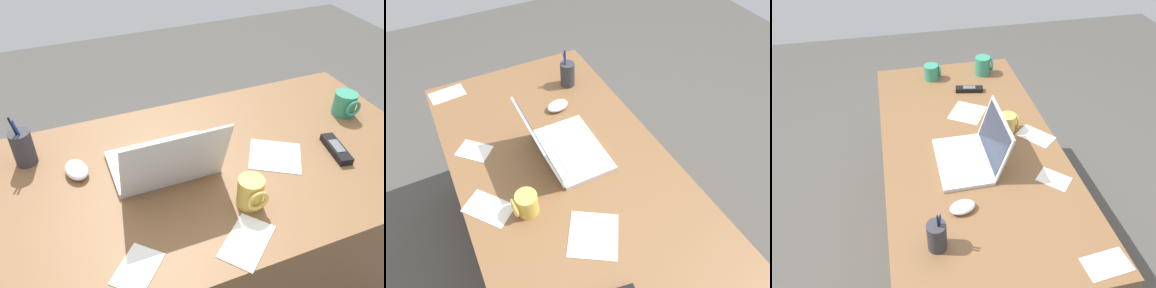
% 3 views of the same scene
% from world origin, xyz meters
% --- Properties ---
extents(ground_plane, '(6.00, 6.00, 0.00)m').
position_xyz_m(ground_plane, '(0.00, 0.00, 0.00)').
color(ground_plane, '#4C4944').
extents(desk, '(1.56, 0.80, 0.74)m').
position_xyz_m(desk, '(0.00, 0.00, 0.37)').
color(desk, brown).
rests_on(desk, ground).
extents(laptop, '(0.33, 0.28, 0.23)m').
position_xyz_m(laptop, '(0.11, -0.02, 0.78)').
color(laptop, silver).
rests_on(laptop, desk).
extents(computer_mouse, '(0.09, 0.11, 0.04)m').
position_xyz_m(computer_mouse, '(0.38, -0.12, 0.75)').
color(computer_mouse, white).
rests_on(computer_mouse, desk).
extents(coffee_mug_spare, '(0.08, 0.09, 0.09)m').
position_xyz_m(coffee_mug_spare, '(-0.06, 0.20, 0.78)').
color(coffee_mug_spare, '#E0BC4C').
rests_on(coffee_mug_spare, desk).
extents(pen_holder, '(0.07, 0.07, 0.18)m').
position_xyz_m(pen_holder, '(0.52, -0.23, 0.80)').
color(pen_holder, '#333338').
rests_on(pen_holder, desk).
extents(paper_note_near_laptop, '(0.16, 0.16, 0.00)m').
position_xyz_m(paper_note_near_laptop, '(0.29, 0.29, 0.74)').
color(paper_note_near_laptop, white).
rests_on(paper_note_near_laptop, desk).
extents(paper_note_left, '(0.23, 0.22, 0.00)m').
position_xyz_m(paper_note_left, '(-0.25, 0.04, 0.74)').
color(paper_note_left, white).
rests_on(paper_note_left, desk).
extents(paper_note_right, '(0.11, 0.17, 0.00)m').
position_xyz_m(paper_note_right, '(0.70, 0.31, 0.74)').
color(paper_note_right, white).
rests_on(paper_note_right, desk).
extents(paper_note_front, '(0.19, 0.18, 0.00)m').
position_xyz_m(paper_note_front, '(0.01, 0.32, 0.74)').
color(paper_note_front, white).
rests_on(paper_note_front, desk).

